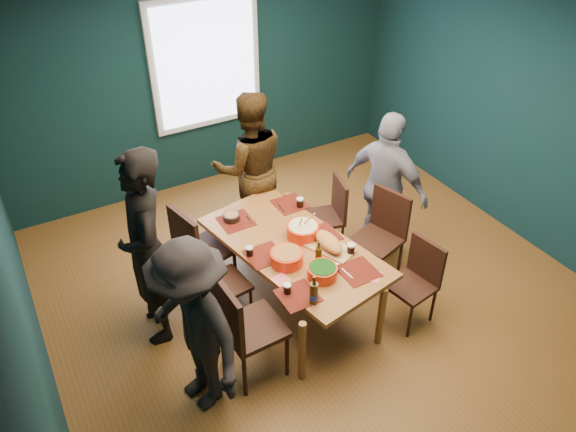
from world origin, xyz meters
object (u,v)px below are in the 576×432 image
object	(u,v)px
chair_right_near	(418,276)
bowl_herbs	(322,271)
chair_left_mid	(215,281)
chair_left_near	(242,324)
person_back	(250,167)
person_right	(386,187)
chair_right_mid	(383,229)
person_far_left	(147,250)
bowl_dumpling	(303,230)
dining_table	(294,251)
person_near_left	(193,329)
cutting_board	(329,243)
chair_right_far	(331,210)
chair_left_far	(196,246)
bowl_salad	(287,257)

from	to	relation	value
chair_right_near	bowl_herbs	size ratio (longest dim) A/B	3.24
chair_left_mid	chair_left_near	world-z (taller)	chair_left_near
chair_left_near	person_back	world-z (taller)	person_back
person_right	chair_right_mid	bearing A→B (deg)	122.89
person_back	chair_right_near	bearing A→B (deg)	125.30
person_far_left	bowl_herbs	world-z (taller)	person_far_left
bowl_dumpling	bowl_herbs	distance (m)	0.59
dining_table	chair_left_near	world-z (taller)	chair_left_near
person_near_left	cutting_board	xyz separation A→B (m)	(1.46, 0.40, -0.04)
bowl_dumpling	chair_right_mid	bearing A→B (deg)	-8.90
chair_right_far	chair_right_mid	size ratio (longest dim) A/B	0.91
bowl_dumpling	person_right	bearing A→B (deg)	8.06
chair_left_mid	bowl_herbs	xyz separation A→B (m)	(0.75, -0.59, 0.24)
chair_right_mid	person_near_left	world-z (taller)	person_near_left
person_far_left	person_back	size ratio (longest dim) A/B	1.10
chair_right_far	chair_right_near	world-z (taller)	chair_right_far
person_far_left	cutting_board	size ratio (longest dim) A/B	3.09
chair_left_mid	chair_right_mid	bearing A→B (deg)	-11.36
chair_right_mid	person_right	bearing A→B (deg)	34.64
person_right	bowl_dumpling	size ratio (longest dim) A/B	5.34
person_near_left	bowl_herbs	bearing A→B (deg)	81.92
chair_left_far	person_near_left	size ratio (longest dim) A/B	0.64
bowl_salad	bowl_herbs	xyz separation A→B (m)	(0.17, -0.31, -0.00)
cutting_board	chair_right_far	bearing A→B (deg)	32.28
bowl_herbs	cutting_board	bearing A→B (deg)	49.29
bowl_salad	cutting_board	xyz separation A→B (m)	(0.43, -0.01, -0.01)
person_back	person_right	distance (m)	1.44
person_right	bowl_dumpling	distance (m)	1.09
person_back	bowl_dumpling	size ratio (longest dim) A/B	5.58
chair_right_mid	person_right	xyz separation A→B (m)	(0.22, 0.29, 0.26)
person_far_left	chair_right_far	bearing A→B (deg)	106.09
chair_left_near	chair_right_near	xyz separation A→B (m)	(1.69, -0.16, -0.11)
chair_left_far	person_near_left	world-z (taller)	person_near_left
chair_left_far	person_right	world-z (taller)	person_right
dining_table	person_far_left	xyz separation A→B (m)	(-1.25, 0.30, 0.30)
chair_left_near	person_right	xyz separation A→B (m)	(2.01, 0.79, 0.21)
person_back	bowl_dumpling	xyz separation A→B (m)	(-0.02, -1.13, -0.09)
person_far_left	bowl_dumpling	distance (m)	1.42
chair_left_far	chair_right_mid	distance (m)	1.84
bowl_dumpling	bowl_herbs	bearing A→B (deg)	-104.62
person_right	bowl_dumpling	world-z (taller)	person_right
person_right	person_near_left	size ratio (longest dim) A/B	1.03
person_near_left	cutting_board	world-z (taller)	person_near_left
chair_left_far	chair_right_near	distance (m)	2.07
person_near_left	dining_table	bearing A→B (deg)	103.32
person_far_left	person_right	bearing A→B (deg)	97.83
dining_table	person_near_left	bearing A→B (deg)	-164.44
chair_left_near	bowl_salad	xyz separation A→B (m)	(0.62, 0.38, 0.16)
person_right	person_far_left	bearing A→B (deg)	69.46
bowl_dumpling	chair_right_near	bearing A→B (deg)	-46.79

